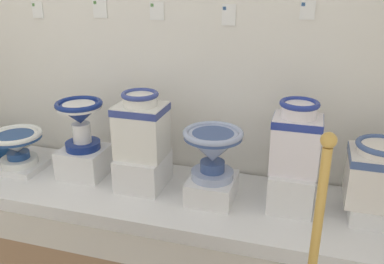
# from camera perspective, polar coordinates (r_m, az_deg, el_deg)

# --- Properties ---
(display_platform) EXTENTS (3.21, 0.89, 0.10)m
(display_platform) POSITION_cam_1_polar(r_m,az_deg,el_deg) (3.08, -2.29, -9.30)
(display_platform) COLOR white
(display_platform) RESTS_ON ground_plane
(plinth_block_squat_floral) EXTENTS (0.37, 0.32, 0.05)m
(plinth_block_squat_floral) POSITION_cam_1_polar(r_m,az_deg,el_deg) (3.67, -22.94, -4.46)
(plinth_block_squat_floral) COLOR white
(plinth_block_squat_floral) RESTS_ON display_platform
(antique_toilet_squat_floral) EXTENTS (0.42, 0.42, 0.28)m
(antique_toilet_squat_floral) POSITION_cam_1_polar(r_m,az_deg,el_deg) (3.59, -23.41, -1.45)
(antique_toilet_squat_floral) COLOR white
(antique_toilet_squat_floral) RESTS_ON plinth_block_squat_floral
(plinth_block_broad_patterned) EXTENTS (0.35, 0.33, 0.23)m
(plinth_block_broad_patterned) POSITION_cam_1_polar(r_m,az_deg,el_deg) (3.37, -14.82, -4.02)
(plinth_block_broad_patterned) COLOR white
(plinth_block_broad_patterned) RESTS_ON display_platform
(antique_toilet_broad_patterned) EXTENTS (0.36, 0.36, 0.39)m
(antique_toilet_broad_patterned) POSITION_cam_1_polar(r_m,az_deg,el_deg) (3.23, -15.43, 2.06)
(antique_toilet_broad_patterned) COLOR navy
(antique_toilet_broad_patterned) RESTS_ON plinth_block_broad_patterned
(plinth_block_tall_cobalt) EXTENTS (0.33, 0.39, 0.25)m
(plinth_block_tall_cobalt) POSITION_cam_1_polar(r_m,az_deg,el_deg) (3.12, -6.83, -5.33)
(plinth_block_tall_cobalt) COLOR white
(plinth_block_tall_cobalt) RESTS_ON display_platform
(antique_toilet_tall_cobalt) EXTENTS (0.36, 0.30, 0.49)m
(antique_toilet_tall_cobalt) POSITION_cam_1_polar(r_m,az_deg,el_deg) (2.98, -7.13, 1.09)
(antique_toilet_tall_cobalt) COLOR white
(antique_toilet_tall_cobalt) RESTS_ON plinth_block_tall_cobalt
(plinth_block_central_ornate) EXTENTS (0.32, 0.37, 0.17)m
(plinth_block_central_ornate) POSITION_cam_1_polar(r_m,az_deg,el_deg) (2.94, 2.82, -7.85)
(plinth_block_central_ornate) COLOR white
(plinth_block_central_ornate) RESTS_ON display_platform
(antique_toilet_central_ornate) EXTENTS (0.42, 0.42, 0.36)m
(antique_toilet_central_ornate) POSITION_cam_1_polar(r_m,az_deg,el_deg) (2.80, 2.93, -2.20)
(antique_toilet_central_ornate) COLOR #9FADD1
(antique_toilet_central_ornate) RESTS_ON plinth_block_central_ornate
(plinth_block_leftmost) EXTENTS (0.30, 0.35, 0.27)m
(plinth_block_leftmost) POSITION_cam_1_polar(r_m,az_deg,el_deg) (2.91, 13.75, -7.69)
(plinth_block_leftmost) COLOR white
(plinth_block_leftmost) RESTS_ON display_platform
(antique_toilet_leftmost) EXTENTS (0.32, 0.26, 0.49)m
(antique_toilet_leftmost) POSITION_cam_1_polar(r_m,az_deg,el_deg) (2.75, 14.44, -0.57)
(antique_toilet_leftmost) COLOR white
(antique_toilet_leftmost) RESTS_ON plinth_block_leftmost
(plinth_block_slender_white) EXTENTS (0.30, 0.36, 0.12)m
(plinth_block_slender_white) POSITION_cam_1_polar(r_m,az_deg,el_deg) (2.99, 23.90, -9.90)
(plinth_block_slender_white) COLOR white
(plinth_block_slender_white) RESTS_ON display_platform
(antique_toilet_slender_white) EXTENTS (0.39, 0.34, 0.42)m
(antique_toilet_slender_white) POSITION_cam_1_polar(r_m,az_deg,el_deg) (2.86, 24.72, -5.03)
(antique_toilet_slender_white) COLOR white
(antique_toilet_slender_white) RESTS_ON plinth_block_slender_white
(info_placard_first) EXTENTS (0.10, 0.01, 0.13)m
(info_placard_first) POSITION_cam_1_polar(r_m,az_deg,el_deg) (3.71, -20.86, 15.75)
(info_placard_first) COLOR white
(info_placard_second) EXTENTS (0.12, 0.01, 0.14)m
(info_placard_second) POSITION_cam_1_polar(r_m,az_deg,el_deg) (3.40, -12.81, 16.57)
(info_placard_second) COLOR white
(info_placard_third) EXTENTS (0.11, 0.01, 0.13)m
(info_placard_third) POSITION_cam_1_polar(r_m,az_deg,el_deg) (3.20, -4.96, 16.60)
(info_placard_third) COLOR white
(info_placard_fourth) EXTENTS (0.10, 0.01, 0.15)m
(info_placard_fourth) POSITION_cam_1_polar(r_m,az_deg,el_deg) (3.04, 5.17, 16.08)
(info_placard_fourth) COLOR white
(info_placard_fifth) EXTENTS (0.10, 0.01, 0.12)m
(info_placard_fifth) POSITION_cam_1_polar(r_m,az_deg,el_deg) (2.97, 15.90, 16.15)
(info_placard_fifth) COLOR white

